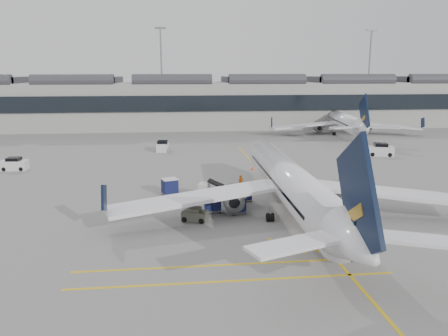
{
  "coord_description": "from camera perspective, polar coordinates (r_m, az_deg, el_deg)",
  "views": [
    {
      "loc": [
        -1.56,
        -38.8,
        13.5
      ],
      "look_at": [
        3.24,
        4.06,
        4.0
      ],
      "focal_mm": 35.0,
      "sensor_mm": 36.0,
      "label": 1
    }
  ],
  "objects": [
    {
      "name": "baggage_cart_d",
      "position": [
        49.37,
        -7.1,
        -2.35
      ],
      "size": [
        2.13,
        1.94,
        1.85
      ],
      "rotation": [
        0.0,
        0.0,
        0.33
      ],
      "color": "gray",
      "rests_on": "ground"
    },
    {
      "name": "baggage_cart_a",
      "position": [
        42.67,
        1.7,
        -4.76
      ],
      "size": [
        1.9,
        1.71,
        1.67
      ],
      "rotation": [
        0.0,
        0.0,
        0.29
      ],
      "color": "gray",
      "rests_on": "ground"
    },
    {
      "name": "terminal",
      "position": [
        110.98,
        -5.63,
        8.56
      ],
      "size": [
        200.0,
        20.45,
        12.4
      ],
      "color": "#9E9E99",
      "rests_on": "ground"
    },
    {
      "name": "service_van_left",
      "position": [
        68.07,
        -25.7,
        0.43
      ],
      "size": [
        3.58,
        1.94,
        1.79
      ],
      "rotation": [
        0.0,
        0.0,
        -0.06
      ],
      "color": "silver",
      "rests_on": "ground"
    },
    {
      "name": "baggage_cart_b",
      "position": [
        46.64,
        2.53,
        -3.19
      ],
      "size": [
        1.86,
        1.61,
        1.78
      ],
      "rotation": [
        0.0,
        0.0,
        0.13
      ],
      "color": "gray",
      "rests_on": "ground"
    },
    {
      "name": "service_van_right",
      "position": [
        76.34,
        19.75,
        2.22
      ],
      "size": [
        4.48,
        3.04,
        2.1
      ],
      "rotation": [
        0.0,
        0.0,
        -0.26
      ],
      "color": "silver",
      "rests_on": "ground"
    },
    {
      "name": "belt_loader",
      "position": [
        47.49,
        -1.29,
        -3.31
      ],
      "size": [
        5.43,
        2.95,
        2.15
      ],
      "rotation": [
        0.0,
        0.0,
        -0.3
      ],
      "color": "silver",
      "rests_on": "ground"
    },
    {
      "name": "ramp_agent_b",
      "position": [
        46.57,
        3.06,
        -3.35
      ],
      "size": [
        1.06,
        1.0,
        1.72
      ],
      "primitive_type": "imported",
      "rotation": [
        0.0,
        0.0,
        3.72
      ],
      "color": "#F0590C",
      "rests_on": "ground"
    },
    {
      "name": "service_van_mid",
      "position": [
        76.86,
        -8.0,
        2.81
      ],
      "size": [
        2.19,
        3.76,
        1.84
      ],
      "rotation": [
        0.0,
        0.0,
        1.45
      ],
      "color": "silver",
      "rests_on": "ground"
    },
    {
      "name": "apron_markings",
      "position": [
        51.93,
        6.71,
        -2.73
      ],
      "size": [
        0.25,
        60.0,
        0.01
      ],
      "primitive_type": "cube",
      "color": "gold",
      "rests_on": "ground"
    },
    {
      "name": "safety_cone_engine",
      "position": [
        51.99,
        10.63,
        -2.53
      ],
      "size": [
        0.4,
        0.4,
        0.55
      ],
      "primitive_type": "cone",
      "color": "#F24C0A",
      "rests_on": "ground"
    },
    {
      "name": "airliner_main",
      "position": [
        42.18,
        8.89,
        -2.15
      ],
      "size": [
        35.12,
        38.38,
        10.2
      ],
      "rotation": [
        0.0,
        0.0,
        -0.02
      ],
      "color": "white",
      "rests_on": "ground"
    },
    {
      "name": "safety_cone_nose",
      "position": [
        61.49,
        3.74,
        -0.02
      ],
      "size": [
        0.4,
        0.4,
        0.56
      ],
      "primitive_type": "cone",
      "color": "#F24C0A",
      "rests_on": "ground"
    },
    {
      "name": "pushback_tug",
      "position": [
        40.71,
        -3.79,
        -6.13
      ],
      "size": [
        2.61,
        2.11,
        1.27
      ],
      "rotation": [
        0.0,
        0.0,
        -0.38
      ],
      "color": "#4C4F43",
      "rests_on": "ground"
    },
    {
      "name": "baggage_cart_c",
      "position": [
        43.06,
        -1.51,
        -4.49
      ],
      "size": [
        1.75,
        1.45,
        1.82
      ],
      "rotation": [
        0.0,
        0.0,
        0.02
      ],
      "color": "gray",
      "rests_on": "ground"
    },
    {
      "name": "light_masts",
      "position": [
        124.8,
        -6.6,
        12.79
      ],
      "size": [
        113.0,
        0.6,
        25.45
      ],
      "color": "slate",
      "rests_on": "ground"
    },
    {
      "name": "airliner_far",
      "position": [
        100.27,
        15.31,
        5.87
      ],
      "size": [
        32.94,
        36.19,
        9.64
      ],
      "rotation": [
        0.0,
        0.0,
        -0.12
      ],
      "color": "white",
      "rests_on": "ground"
    },
    {
      "name": "ground",
      "position": [
        41.11,
        -3.88,
        -6.78
      ],
      "size": [
        220.0,
        220.0,
        0.0
      ],
      "primitive_type": "plane",
      "color": "gray",
      "rests_on": "ground"
    },
    {
      "name": "ramp_agent_a",
      "position": [
        50.66,
        2.21,
        -1.96
      ],
      "size": [
        0.8,
        0.68,
        1.85
      ],
      "primitive_type": "imported",
      "rotation": [
        0.0,
        0.0,
        0.42
      ],
      "color": "#DB5A0B",
      "rests_on": "ground"
    }
  ]
}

